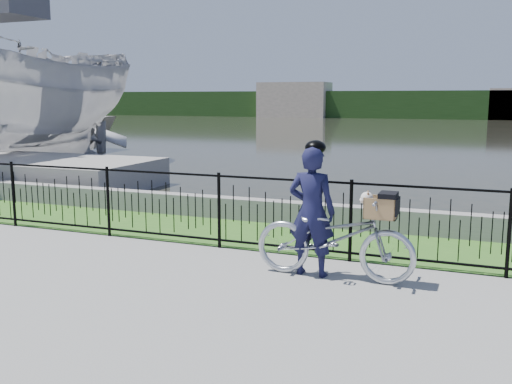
% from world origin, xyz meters
% --- Properties ---
extents(ground, '(120.00, 120.00, 0.00)m').
position_xyz_m(ground, '(0.00, 0.00, 0.00)').
color(ground, gray).
rests_on(ground, ground).
extents(grass_strip, '(60.00, 2.00, 0.01)m').
position_xyz_m(grass_strip, '(0.00, 2.60, 0.00)').
color(grass_strip, '#35651F').
rests_on(grass_strip, ground).
extents(water, '(120.00, 120.00, 0.00)m').
position_xyz_m(water, '(0.00, 33.00, 0.00)').
color(water, '#27271E').
rests_on(water, ground).
extents(quay_wall, '(60.00, 0.30, 0.40)m').
position_xyz_m(quay_wall, '(0.00, 3.60, 0.20)').
color(quay_wall, gray).
rests_on(quay_wall, ground).
extents(fence, '(14.00, 0.06, 1.15)m').
position_xyz_m(fence, '(0.00, 1.60, 0.58)').
color(fence, black).
rests_on(fence, ground).
extents(far_treeline, '(120.00, 6.00, 3.00)m').
position_xyz_m(far_treeline, '(0.00, 60.00, 1.50)').
color(far_treeline, '#1F3E17').
rests_on(far_treeline, ground).
extents(far_building_left, '(8.00, 4.00, 4.00)m').
position_xyz_m(far_building_left, '(-18.00, 58.00, 2.00)').
color(far_building_left, '#AD9D8B').
rests_on(far_building_left, ground).
extents(bicycle_rig, '(2.02, 0.70, 1.15)m').
position_xyz_m(bicycle_rig, '(0.98, 0.80, 0.54)').
color(bicycle_rig, '#B3B8C0').
rests_on(bicycle_rig, ground).
extents(cyclist, '(0.61, 0.41, 1.73)m').
position_xyz_m(cyclist, '(0.67, 0.82, 0.86)').
color(cyclist, '#131334').
rests_on(cyclist, ground).
extents(boat_near, '(4.38, 11.23, 6.11)m').
position_xyz_m(boat_near, '(-10.52, 7.11, 2.24)').
color(boat_near, '#AEADAE').
rests_on(boat_near, water).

